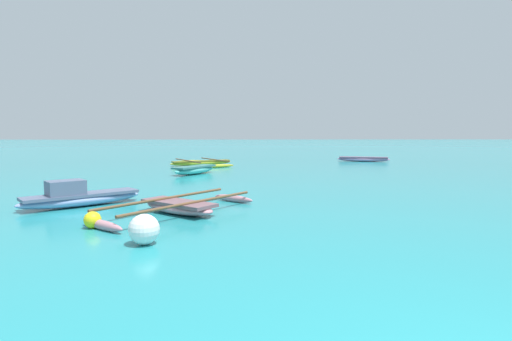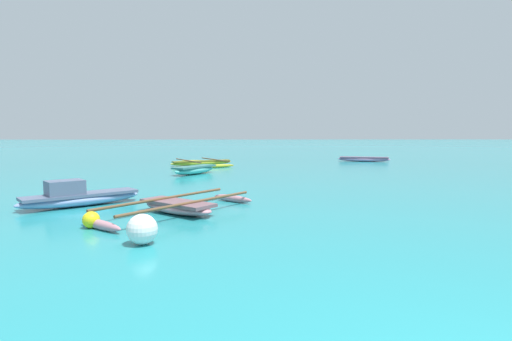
% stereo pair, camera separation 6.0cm
% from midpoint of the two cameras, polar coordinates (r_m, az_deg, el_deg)
% --- Properties ---
extents(moored_boat_0, '(3.58, 1.62, 0.33)m').
position_cam_midpoint_polar(moored_boat_0, '(28.72, 15.03, 1.62)').
color(moored_boat_0, '#BA83B2').
rests_on(moored_boat_0, ground_plane).
extents(moored_boat_1, '(2.08, 2.71, 0.40)m').
position_cam_midpoint_polar(moored_boat_1, '(19.50, -8.88, 0.14)').
color(moored_boat_1, '#4BB6B1').
rests_on(moored_boat_1, ground_plane).
extents(moored_boat_2, '(3.80, 4.30, 0.36)m').
position_cam_midpoint_polar(moored_boat_2, '(10.08, -11.17, -5.08)').
color(moored_boat_2, '#BB7E8B').
rests_on(moored_boat_2, ground_plane).
extents(moored_boat_3, '(4.14, 4.89, 0.35)m').
position_cam_midpoint_polar(moored_boat_3, '(24.76, -7.88, 1.11)').
color(moored_boat_3, gold).
rests_on(moored_boat_3, ground_plane).
extents(moored_boat_4, '(2.96, 2.64, 0.73)m').
position_cam_midpoint_polar(moored_boat_4, '(11.87, -24.09, -3.45)').
color(moored_boat_4, '#8196CA').
rests_on(moored_boat_4, ground_plane).
extents(mooring_buoy_0, '(0.35, 0.35, 0.35)m').
position_cam_midpoint_polar(mooring_buoy_0, '(9.06, -22.49, -6.54)').
color(mooring_buoy_0, yellow).
rests_on(mooring_buoy_0, ground_plane).
extents(mooring_buoy_1, '(0.55, 0.55, 0.55)m').
position_cam_midpoint_polar(mooring_buoy_1, '(7.45, -15.92, -8.09)').
color(mooring_buoy_1, white).
rests_on(mooring_buoy_1, ground_plane).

